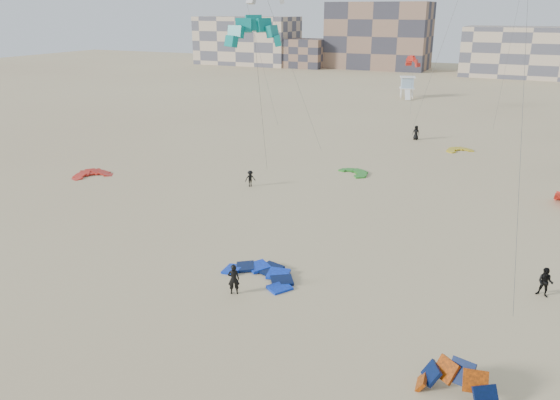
% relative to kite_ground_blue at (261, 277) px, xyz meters
% --- Properties ---
extents(ground, '(320.00, 320.00, 0.00)m').
position_rel_kite_ground_blue_xyz_m(ground, '(1.44, -4.46, 0.00)').
color(ground, '#CBBB88').
rests_on(ground, ground).
extents(kite_ground_blue, '(5.57, 5.73, 0.93)m').
position_rel_kite_ground_blue_xyz_m(kite_ground_blue, '(0.00, 0.00, 0.00)').
color(kite_ground_blue, '#093EF7').
rests_on(kite_ground_blue, ground).
extents(kite_ground_orange, '(4.31, 4.24, 3.50)m').
position_rel_kite_ground_blue_xyz_m(kite_ground_orange, '(12.86, -6.51, 0.00)').
color(kite_ground_orange, '#D84A06').
rests_on(kite_ground_orange, ground).
extents(kite_ground_red, '(5.20, 5.16, 1.65)m').
position_rel_kite_ground_blue_xyz_m(kite_ground_red, '(-25.54, 12.43, 0.00)').
color(kite_ground_red, red).
rests_on(kite_ground_red, ground).
extents(kite_ground_green, '(4.60, 4.65, 0.60)m').
position_rel_kite_ground_blue_xyz_m(kite_ground_green, '(-1.71, 24.59, 0.00)').
color(kite_ground_green, green).
rests_on(kite_ground_green, ground).
extents(kite_ground_yellow, '(4.32, 4.34, 0.75)m').
position_rel_kite_ground_blue_xyz_m(kite_ground_yellow, '(6.74, 39.03, 0.00)').
color(kite_ground_yellow, gold).
rests_on(kite_ground_yellow, ground).
extents(kitesurfer_main, '(0.83, 0.74, 1.90)m').
position_rel_kite_ground_blue_xyz_m(kitesurfer_main, '(-0.45, -2.58, 0.95)').
color(kitesurfer_main, black).
rests_on(kitesurfer_main, ground).
extents(kitesurfer_b, '(1.01, 0.86, 1.81)m').
position_rel_kite_ground_blue_xyz_m(kitesurfer_b, '(16.22, 4.87, 0.91)').
color(kitesurfer_b, black).
rests_on(kitesurfer_b, ground).
extents(kitesurfer_c, '(1.14, 1.11, 1.56)m').
position_rel_kite_ground_blue_xyz_m(kitesurfer_c, '(-9.38, 16.25, 0.78)').
color(kitesurfer_c, black).
rests_on(kitesurfer_c, ground).
extents(kitesurfer_e, '(0.96, 0.67, 1.86)m').
position_rel_kite_ground_blue_xyz_m(kitesurfer_e, '(0.74, 42.84, 0.93)').
color(kitesurfer_e, black).
rests_on(kitesurfer_e, ground).
extents(kite_fly_teal_a, '(6.08, 11.18, 14.67)m').
position_rel_kite_ground_blue_xyz_m(kite_fly_teal_a, '(-5.87, 10.83, 14.17)').
color(kite_fly_teal_a, '#068280').
rests_on(kite_fly_teal_a, ground).
extents(kite_fly_red, '(4.52, 9.62, 8.19)m').
position_rel_kite_ground_blue_xyz_m(kite_fly_red, '(-4.57, 62.99, 8.00)').
color(kite_fly_red, red).
rests_on(kite_fly_red, ground).
extents(lifeguard_tower_far, '(3.49, 5.81, 3.96)m').
position_rel_kite_ground_blue_xyz_m(lifeguard_tower_far, '(-8.48, 78.23, 1.96)').
color(lifeguard_tower_far, white).
rests_on(lifeguard_tower_far, ground).
extents(condo_west_a, '(30.00, 15.00, 14.00)m').
position_rel_kite_ground_blue_xyz_m(condo_west_a, '(-68.56, 125.54, 7.00)').
color(condo_west_a, '#C9B193').
rests_on(condo_west_a, ground).
extents(condo_west_b, '(28.00, 14.00, 18.00)m').
position_rel_kite_ground_blue_xyz_m(condo_west_b, '(-28.56, 129.54, 9.00)').
color(condo_west_b, '#846450').
rests_on(condo_west_b, ground).
extents(condo_mid, '(32.00, 16.00, 12.00)m').
position_rel_kite_ground_blue_xyz_m(condo_mid, '(11.44, 125.54, 6.00)').
color(condo_mid, '#C9B193').
rests_on(condo_mid, ground).
extents(condo_fill_left, '(12.00, 10.00, 8.00)m').
position_rel_kite_ground_blue_xyz_m(condo_fill_left, '(-48.56, 123.54, 4.00)').
color(condo_fill_left, '#846450').
rests_on(condo_fill_left, ground).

